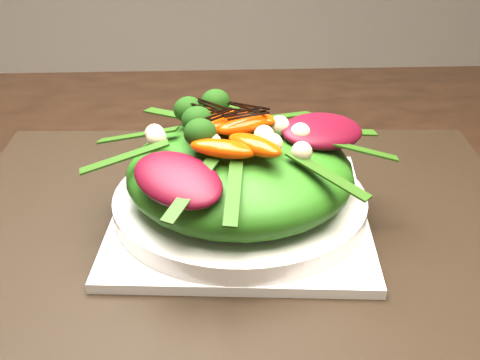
{
  "coord_description": "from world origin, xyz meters",
  "views": [
    {
      "loc": [
        -0.31,
        -0.52,
        1.07
      ],
      "look_at": [
        -0.29,
        -0.0,
        0.8
      ],
      "focal_mm": 48.0,
      "sensor_mm": 36.0,
      "label": 1
    }
  ],
  "objects_px": {
    "lettuce_mound": "(240,172)",
    "placemat": "(240,220)",
    "plate_base": "(240,214)",
    "orange_segment": "(227,120)",
    "salad_bowl": "(240,202)"
  },
  "relations": [
    {
      "from": "plate_base",
      "to": "placemat",
      "type": "bearing_deg",
      "value": 90.0
    },
    {
      "from": "placemat",
      "to": "salad_bowl",
      "type": "bearing_deg",
      "value": -90.0
    },
    {
      "from": "plate_base",
      "to": "lettuce_mound",
      "type": "distance_m",
      "value": 0.05
    },
    {
      "from": "placemat",
      "to": "salad_bowl",
      "type": "xyz_separation_m",
      "value": [
        0.0,
        -0.0,
        0.02
      ]
    },
    {
      "from": "plate_base",
      "to": "orange_segment",
      "type": "relative_size",
      "value": 4.23
    },
    {
      "from": "placemat",
      "to": "lettuce_mound",
      "type": "xyz_separation_m",
      "value": [
        0.0,
        0.0,
        0.05
      ]
    },
    {
      "from": "placemat",
      "to": "lettuce_mound",
      "type": "distance_m",
      "value": 0.05
    },
    {
      "from": "salad_bowl",
      "to": "orange_segment",
      "type": "bearing_deg",
      "value": 114.55
    },
    {
      "from": "salad_bowl",
      "to": "orange_segment",
      "type": "relative_size",
      "value": 4.21
    },
    {
      "from": "lettuce_mound",
      "to": "placemat",
      "type": "bearing_deg",
      "value": 0.0
    },
    {
      "from": "plate_base",
      "to": "orange_segment",
      "type": "bearing_deg",
      "value": 114.55
    },
    {
      "from": "plate_base",
      "to": "orange_segment",
      "type": "xyz_separation_m",
      "value": [
        -0.01,
        0.02,
        0.09
      ]
    },
    {
      "from": "orange_segment",
      "to": "lettuce_mound",
      "type": "bearing_deg",
      "value": -65.45
    },
    {
      "from": "placemat",
      "to": "lettuce_mound",
      "type": "height_order",
      "value": "lettuce_mound"
    },
    {
      "from": "salad_bowl",
      "to": "lettuce_mound",
      "type": "distance_m",
      "value": 0.03
    }
  ]
}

